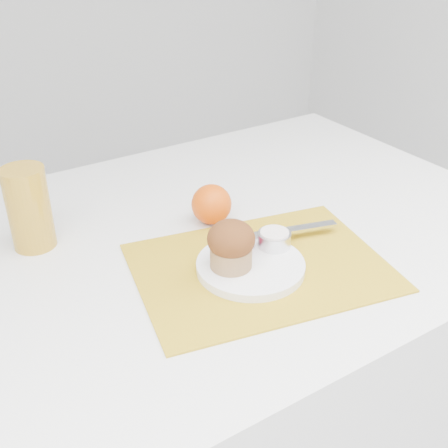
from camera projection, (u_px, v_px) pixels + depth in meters
table at (207, 382)px, 1.20m from camera, size 1.20×0.80×0.75m
placemat at (260, 267)px, 0.92m from camera, size 0.45×0.37×0.00m
plate at (251, 266)px, 0.91m from camera, size 0.23×0.23×0.01m
ramekin at (274, 239)px, 0.94m from camera, size 0.06×0.06×0.02m
cream at (275, 233)px, 0.93m from camera, size 0.06×0.06×0.01m
raspberry_near at (245, 245)px, 0.93m from camera, size 0.02×0.02×0.02m
raspberry_far at (249, 242)px, 0.94m from camera, size 0.02×0.02×0.02m
butter_knife at (277, 232)px, 0.98m from camera, size 0.22×0.08×0.01m
orange at (211, 204)px, 1.03m from camera, size 0.07×0.07×0.07m
juice_glass at (29, 208)px, 0.94m from camera, size 0.09×0.09×0.15m
muffin at (231, 245)px, 0.87m from camera, size 0.08×0.08×0.08m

